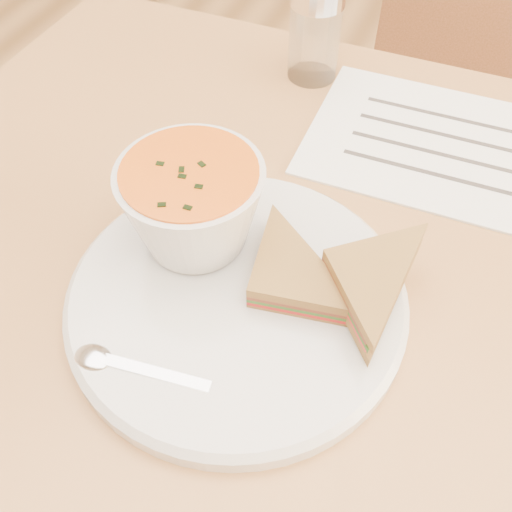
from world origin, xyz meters
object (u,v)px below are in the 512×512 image
at_px(plate, 237,299).
at_px(condiment_shaker, 315,33).
at_px(dining_table, 312,408).
at_px(soup_bowl, 194,209).
at_px(chair_far, 452,140).

distance_m(plate, condiment_shaker, 0.37).
distance_m(dining_table, condiment_shaker, 0.52).
bearing_deg(dining_table, soup_bowl, -153.37).
xyz_separation_m(chair_far, soup_bowl, (-0.20, -0.66, 0.36)).
height_order(dining_table, soup_bowl, soup_bowl).
height_order(plate, condiment_shaker, condiment_shaker).
bearing_deg(dining_table, plate, -122.51).
xyz_separation_m(plate, soup_bowl, (-0.06, 0.04, 0.05)).
bearing_deg(condiment_shaker, chair_far, 59.33).
distance_m(chair_far, soup_bowl, 0.78).
relative_size(dining_table, plate, 3.35).
height_order(dining_table, condiment_shaker, condiment_shaker).
bearing_deg(chair_far, soup_bowl, 69.95).
bearing_deg(chair_far, plate, 75.37).
bearing_deg(condiment_shaker, dining_table, -65.28).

